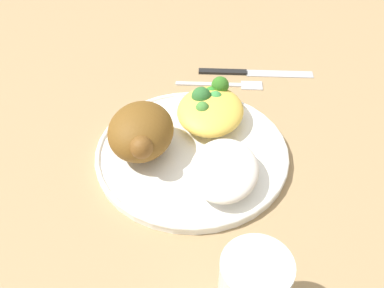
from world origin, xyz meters
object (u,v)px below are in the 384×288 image
Objects in this scene: rice_pile at (224,170)px; fork at (224,84)px; mac_cheese_with_broccoli at (210,108)px; roasted_chicken at (141,132)px; knife at (246,72)px; plate at (192,153)px.

fork is (-0.22, -0.03, -0.03)m from rice_pile.
roasted_chicken is at bearing -44.85° from mac_cheese_with_broccoli.
rice_pile is at bearing -1.50° from knife.
mac_cheese_with_broccoli is at bearing 135.15° from roasted_chicken.
roasted_chicken is 0.12m from rice_pile.
roasted_chicken is (0.01, -0.07, 0.04)m from plate.
plate is at bearing 100.35° from roasted_chicken.
rice_pile is 0.22m from fork.
knife is (-0.04, 0.03, 0.00)m from fork.
mac_cheese_with_broccoli reaches higher than fork.
fork is (-0.17, 0.02, -0.00)m from plate.
mac_cheese_with_broccoli is 0.76× the size of fork.
plate is 0.22m from knife.
roasted_chicken is at bearing -79.65° from plate.
knife is (-0.21, 0.05, -0.00)m from plate.
fork is 0.05m from knife.
fork is at bearing -173.36° from rice_pile.
knife is (-0.26, 0.01, -0.03)m from rice_pile.
plate is 2.39× the size of mac_cheese_with_broccoli.
rice_pile is 0.57× the size of knife.
knife reaches higher than fork.
fork is at bearing 154.15° from roasted_chicken.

